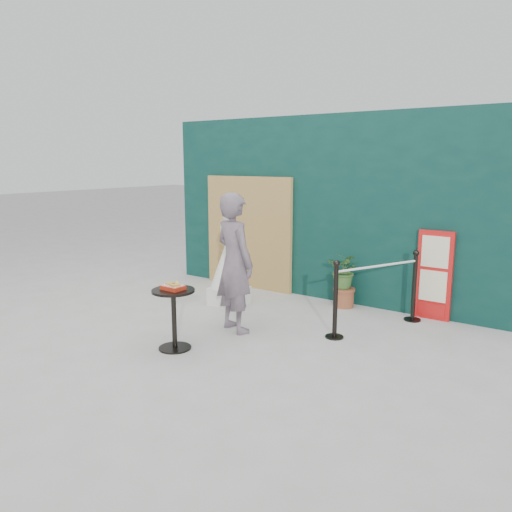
% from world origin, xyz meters
% --- Properties ---
extents(ground, '(60.00, 60.00, 0.00)m').
position_xyz_m(ground, '(0.00, 0.00, 0.00)').
color(ground, '#ADAAA5').
rests_on(ground, ground).
extents(back_wall, '(6.00, 0.30, 3.00)m').
position_xyz_m(back_wall, '(0.00, 3.15, 1.50)').
color(back_wall, '#092B28').
rests_on(back_wall, ground).
extents(bamboo_fence, '(1.80, 0.08, 2.00)m').
position_xyz_m(bamboo_fence, '(-1.40, 2.94, 1.00)').
color(bamboo_fence, tan).
rests_on(bamboo_fence, ground).
extents(woman, '(0.79, 0.64, 1.87)m').
position_xyz_m(woman, '(-0.15, 0.91, 0.94)').
color(woman, slate).
rests_on(woman, ground).
extents(menu_board, '(0.50, 0.07, 1.30)m').
position_xyz_m(menu_board, '(1.90, 2.95, 0.65)').
color(menu_board, red).
rests_on(menu_board, ground).
extents(statue, '(0.60, 0.60, 1.53)m').
position_xyz_m(statue, '(-0.98, 1.84, 0.63)').
color(statue, silver).
rests_on(statue, ground).
extents(cafe_table, '(0.52, 0.52, 0.75)m').
position_xyz_m(cafe_table, '(-0.33, -0.06, 0.50)').
color(cafe_table, black).
rests_on(cafe_table, ground).
extents(food_basket, '(0.26, 0.19, 0.11)m').
position_xyz_m(food_basket, '(-0.33, -0.06, 0.79)').
color(food_basket, '#A92612').
rests_on(food_basket, cafe_table).
extents(planter, '(0.51, 0.44, 0.87)m').
position_xyz_m(planter, '(0.58, 2.78, 0.50)').
color(planter, brown).
rests_on(planter, ground).
extents(stanchion_barrier, '(0.84, 1.54, 1.03)m').
position_xyz_m(stanchion_barrier, '(1.40, 2.08, 0.49)').
color(stanchion_barrier, black).
rests_on(stanchion_barrier, ground).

